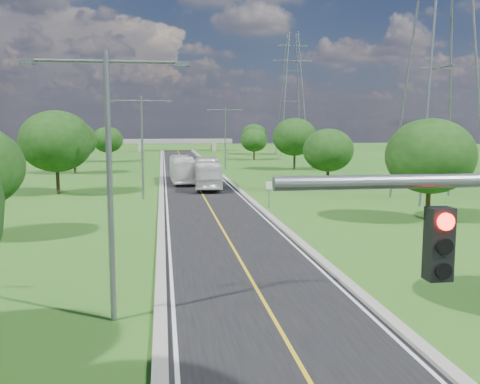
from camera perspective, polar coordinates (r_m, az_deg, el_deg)
The scene contains 21 objects.
ground at distance 68.46m, azimuth -4.81°, elevation 1.08°, with size 260.00×260.00×0.00m, color #235A19.
road at distance 74.42m, azimuth -5.09°, elevation 1.59°, with size 8.00×150.00×0.06m, color black.
curb_left at distance 74.30m, azimuth -8.37°, elevation 1.60°, with size 0.50×150.00×0.22m, color gray.
curb_right at distance 74.76m, azimuth -1.84°, elevation 1.71°, with size 0.50×150.00×0.22m, color gray.
speed_limit_sign at distance 47.21m, azimuth 3.12°, elevation 0.24°, with size 0.55×0.09×2.40m.
overpass at distance 148.08m, azimuth -6.71°, elevation 5.32°, with size 30.00×3.00×3.20m.
streetlight_near_left at distance 20.09m, azimuth -13.79°, elevation 2.95°, with size 5.90×0.25×10.00m.
streetlight_mid_left at distance 52.99m, azimuth -10.40°, elevation 5.61°, with size 5.90×0.25×10.00m.
streetlight_far_right at distance 86.54m, azimuth -1.59°, elevation 6.34°, with size 5.90×0.25×10.00m.
power_tower_near at distance 54.96m, azimuth 20.74°, elevation 13.75°, with size 9.00×6.40×28.00m.
power_tower_far at distance 126.73m, azimuth 5.56°, elevation 10.26°, with size 9.00×6.40×28.00m.
tree_lc at distance 58.99m, azimuth -19.02°, elevation 5.14°, with size 7.56×7.56×8.79m.
tree_ld at distance 82.99m, azimuth -17.30°, elevation 5.29°, with size 6.72×6.72×7.82m.
tree_le at distance 106.50m, azimuth -13.94°, elevation 5.44°, with size 5.88×5.88×6.84m.
tree_rb at distance 42.99m, azimuth 19.62°, elevation 3.63°, with size 6.72×6.72×7.82m.
tree_rc at distance 62.97m, azimuth 9.40°, elevation 4.42°, with size 5.88×5.88×6.84m.
tree_rd at distance 86.57m, azimuth 5.86°, elevation 5.85°, with size 7.14×7.14×8.30m.
tree_re at distance 109.58m, azimuth 1.51°, elevation 5.54°, with size 5.46×5.46×6.35m.
tree_rf at distance 129.86m, azimuth 1.53°, elevation 6.09°, with size 6.30×6.30×7.33m.
bus_outbound at distance 61.66m, azimuth -3.47°, elevation 2.04°, with size 2.84×12.13×3.38m, color silver.
bus_inbound at distance 67.72m, azimuth -6.16°, elevation 2.43°, with size 2.74×11.71×3.26m, color white.
Camera 1 is at (-4.06, -7.94, 7.39)m, focal length 40.00 mm.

